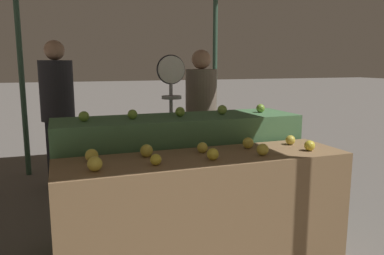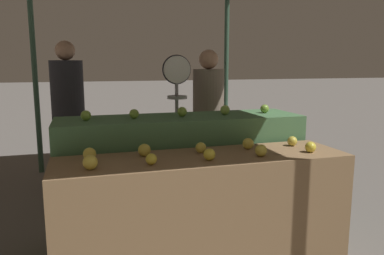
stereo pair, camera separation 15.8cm
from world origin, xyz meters
name	(u,v)px [view 1 (the left image)]	position (x,y,z in m)	size (l,w,h in m)	color
display_counter_front	(206,215)	(0.00, 0.00, 0.43)	(2.02, 0.55, 0.86)	olive
display_counter_back	(180,178)	(0.00, 0.60, 0.52)	(2.02, 0.55, 1.05)	#4C7A4C
apple_front_0	(95,164)	(-0.75, -0.12, 0.90)	(0.09, 0.09, 0.09)	yellow
apple_front_1	(156,160)	(-0.38, -0.11, 0.89)	(0.07, 0.07, 0.07)	gold
apple_front_2	(212,154)	(0.00, -0.11, 0.89)	(0.08, 0.08, 0.08)	gold
apple_front_3	(263,150)	(0.37, -0.11, 0.90)	(0.08, 0.08, 0.08)	gold
apple_front_4	(310,146)	(0.76, -0.11, 0.89)	(0.08, 0.08, 0.08)	gold
apple_front_5	(92,155)	(-0.75, 0.11, 0.90)	(0.09, 0.09, 0.09)	yellow
apple_front_6	(147,151)	(-0.39, 0.11, 0.90)	(0.09, 0.09, 0.09)	gold
apple_front_7	(202,148)	(0.01, 0.10, 0.89)	(0.08, 0.08, 0.08)	gold
apple_front_8	(248,143)	(0.38, 0.11, 0.90)	(0.08, 0.08, 0.08)	gold
apple_front_9	(290,140)	(0.75, 0.12, 0.89)	(0.07, 0.07, 0.07)	gold
apple_back_0	(84,116)	(-0.76, 0.59, 1.09)	(0.08, 0.08, 0.08)	#84AD3D
apple_back_1	(132,114)	(-0.39, 0.59, 1.09)	(0.08, 0.08, 0.08)	#84AD3D
apple_back_2	(180,112)	(0.01, 0.60, 1.09)	(0.08, 0.08, 0.08)	#84AD3D
apple_back_3	(222,110)	(0.39, 0.60, 1.09)	(0.08, 0.08, 0.08)	#8EB247
apple_back_4	(261,108)	(0.76, 0.60, 1.09)	(0.08, 0.08, 0.08)	#7AA338
produce_scale	(171,97)	(0.14, 1.30, 1.15)	(0.29, 0.20, 1.57)	#99999E
person_vendor_at_scale	(201,112)	(0.59, 1.62, 0.94)	(0.41, 0.41, 1.63)	#2D2D38
person_customer_left	(58,104)	(-0.94, 2.37, 1.00)	(0.42, 0.42, 1.75)	#2D2D38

